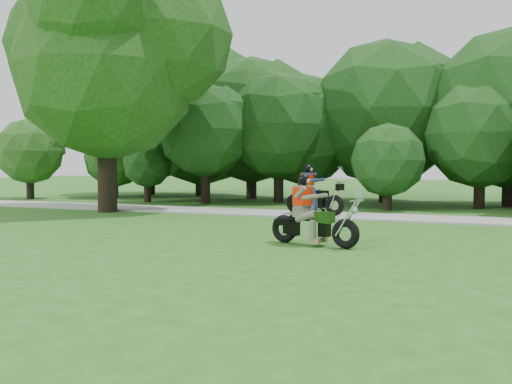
% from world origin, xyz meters
% --- Properties ---
extents(ground, '(100.00, 100.00, 0.00)m').
position_xyz_m(ground, '(0.00, 0.00, 0.00)').
color(ground, '#285819').
rests_on(ground, ground).
extents(walkway, '(60.00, 2.20, 0.06)m').
position_xyz_m(walkway, '(0.00, 8.00, 0.03)').
color(walkway, gray).
rests_on(walkway, ground).
extents(tree_line, '(40.36, 10.87, 7.84)m').
position_xyz_m(tree_line, '(-0.24, 14.89, 3.69)').
color(tree_line, black).
rests_on(tree_line, ground).
extents(big_tree_west, '(8.64, 6.56, 9.96)m').
position_xyz_m(big_tree_west, '(-10.54, 6.85, 5.76)').
color(big_tree_west, black).
rests_on(big_tree_west, ground).
extents(chopper_motorcycle, '(2.11, 0.86, 1.52)m').
position_xyz_m(chopper_motorcycle, '(-1.42, 1.47, 0.56)').
color(chopper_motorcycle, black).
rests_on(chopper_motorcycle, ground).
extents(touring_motorcycle, '(2.13, 0.95, 1.63)m').
position_xyz_m(touring_motorcycle, '(-3.36, 7.80, 0.65)').
color(touring_motorcycle, black).
rests_on(touring_motorcycle, walkway).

